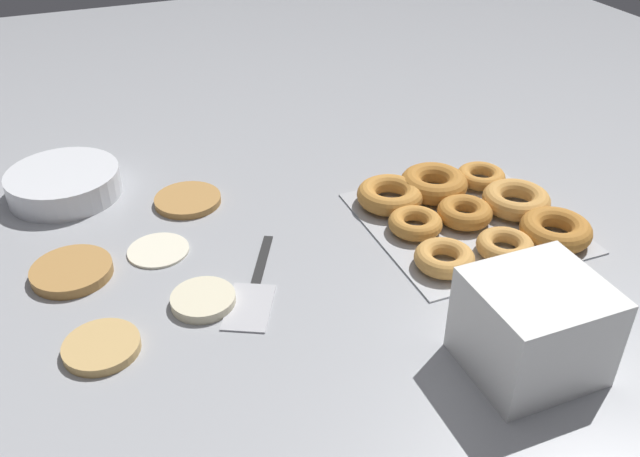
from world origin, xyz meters
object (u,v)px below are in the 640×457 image
(pancake_2, at_px, (72,271))
(donut_tray, at_px, (467,211))
(pancake_3, at_px, (158,249))
(pancake_0, at_px, (102,347))
(spatula, at_px, (252,295))
(container_stack, at_px, (533,327))
(pancake_4, at_px, (188,200))
(batter_bowl, at_px, (64,183))
(pancake_1, at_px, (203,300))

(pancake_2, xyz_separation_m, donut_tray, (-0.08, -0.61, 0.01))
(pancake_3, relative_size, donut_tray, 0.30)
(pancake_3, distance_m, donut_tray, 0.49)
(pancake_0, xyz_separation_m, pancake_3, (0.19, -0.11, -0.00))
(pancake_2, relative_size, spatula, 0.54)
(container_stack, xyz_separation_m, spatula, (0.25, 0.27, -0.06))
(pancake_3, bearing_deg, donut_tray, -101.57)
(pancake_4, bearing_deg, batter_bowl, 60.72)
(pancake_0, distance_m, pancake_1, 0.15)
(pancake_0, distance_m, batter_bowl, 0.42)
(pancake_0, distance_m, pancake_3, 0.22)
(pancake_4, xyz_separation_m, batter_bowl, (0.11, 0.19, 0.02))
(pancake_4, xyz_separation_m, spatula, (-0.28, -0.03, -0.00))
(pancake_0, relative_size, donut_tray, 0.31)
(pancake_3, height_order, batter_bowl, batter_bowl)
(batter_bowl, relative_size, spatula, 0.88)
(spatula, bearing_deg, donut_tray, 125.94)
(donut_tray, bearing_deg, spatula, 98.74)
(spatula, bearing_deg, batter_bowl, -123.72)
(pancake_3, bearing_deg, pancake_1, -167.10)
(pancake_4, bearing_deg, pancake_1, 171.64)
(donut_tray, bearing_deg, pancake_1, 96.27)
(donut_tray, height_order, spatula, donut_tray)
(pancake_2, height_order, donut_tray, donut_tray)
(pancake_4, relative_size, donut_tray, 0.36)
(pancake_2, height_order, pancake_4, pancake_2)
(pancake_0, distance_m, pancake_4, 0.36)
(pancake_1, xyz_separation_m, pancake_2, (0.13, 0.16, 0.00))
(pancake_2, bearing_deg, container_stack, -128.44)
(pancake_1, xyz_separation_m, pancake_3, (0.15, 0.03, -0.00))
(container_stack, bearing_deg, pancake_4, 29.12)
(donut_tray, xyz_separation_m, batter_bowl, (0.33, 0.60, 0.00))
(pancake_1, bearing_deg, container_stack, -127.74)
(pancake_0, bearing_deg, pancake_1, -73.27)
(pancake_1, bearing_deg, pancake_3, 12.90)
(pancake_1, bearing_deg, pancake_0, 106.73)
(pancake_4, bearing_deg, spatula, -174.62)
(pancake_2, distance_m, batter_bowl, 0.25)
(batter_bowl, distance_m, container_stack, 0.81)
(pancake_1, distance_m, pancake_4, 0.28)
(pancake_1, relative_size, spatula, 0.41)
(pancake_4, xyz_separation_m, container_stack, (-0.53, -0.30, 0.06))
(pancake_3, height_order, donut_tray, donut_tray)
(container_stack, distance_m, spatula, 0.38)
(pancake_0, bearing_deg, batter_bowl, 1.23)
(pancake_1, height_order, pancake_4, pancake_1)
(donut_tray, bearing_deg, pancake_3, 78.43)
(batter_bowl, bearing_deg, container_stack, -142.75)
(pancake_2, bearing_deg, pancake_4, -55.35)
(pancake_0, bearing_deg, container_stack, -114.65)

